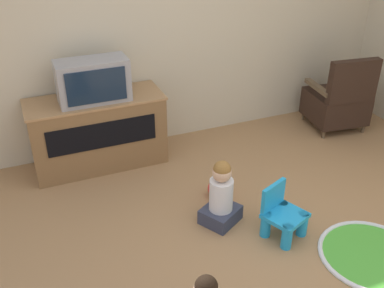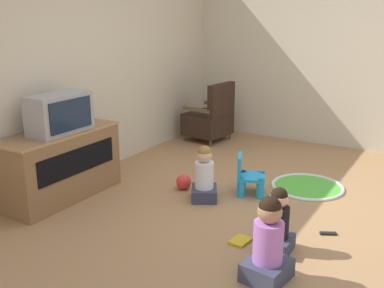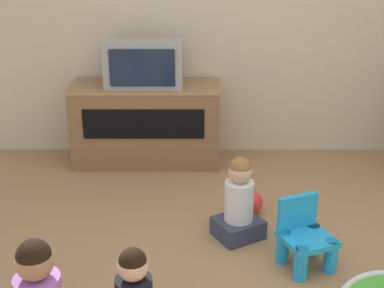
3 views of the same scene
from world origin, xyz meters
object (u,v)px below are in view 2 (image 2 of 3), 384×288
at_px(toy_ball, 184,182).
at_px(book, 240,241).
at_px(child_watching_center, 268,244).
at_px(child_watching_left, 204,176).
at_px(tv_cabinet, 61,164).
at_px(yellow_kid_chair, 249,179).
at_px(television, 60,113).
at_px(child_watching_right, 278,224).
at_px(remote_control, 328,233).
at_px(black_armchair, 210,119).

distance_m(toy_ball, book, 1.35).
xyz_separation_m(child_watching_center, book, (0.42, 0.42, -0.28)).
bearing_deg(book, child_watching_left, -125.32).
xyz_separation_m(tv_cabinet, yellow_kid_chair, (1.15, -1.71, -0.21)).
distance_m(tv_cabinet, television, 0.57).
bearing_deg(yellow_kid_chair, child_watching_right, -167.20).
relative_size(child_watching_left, toy_ball, 3.47).
distance_m(yellow_kid_chair, child_watching_center, 1.69).
bearing_deg(television, yellow_kid_chair, -55.14).
xyz_separation_m(tv_cabinet, remote_control, (0.64, -2.74, -0.38)).
bearing_deg(child_watching_right, tv_cabinet, 89.94).
bearing_deg(black_armchair, book, 40.98).
xyz_separation_m(child_watching_right, book, (-0.04, 0.32, -0.24)).
height_order(child_watching_left, remote_control, child_watching_left).
distance_m(television, child_watching_right, 2.49).
xyz_separation_m(child_watching_left, child_watching_center, (-1.08, -1.17, 0.03)).
relative_size(tv_cabinet, toy_ball, 7.73).
xyz_separation_m(tv_cabinet, book, (0.09, -2.11, -0.37)).
relative_size(black_armchair, child_watching_right, 1.62).
height_order(television, child_watching_left, television).
bearing_deg(black_armchair, television, 2.58).
bearing_deg(child_watching_center, toy_ball, 58.87).
relative_size(television, child_watching_right, 1.19).
bearing_deg(child_watching_left, book, -161.19).
relative_size(television, toy_ball, 3.87).
height_order(book, remote_control, book).
xyz_separation_m(child_watching_left, child_watching_right, (-0.62, -1.07, -0.02)).
height_order(tv_cabinet, child_watching_left, tv_cabinet).
height_order(black_armchair, child_watching_right, black_armchair).
relative_size(yellow_kid_chair, child_watching_center, 0.66).
xyz_separation_m(tv_cabinet, child_watching_left, (0.75, -1.36, -0.12)).
bearing_deg(tv_cabinet, remote_control, -76.85).
bearing_deg(child_watching_center, tv_cabinet, 90.14).
distance_m(black_armchair, child_watching_left, 2.34).
bearing_deg(child_watching_right, book, 93.57).
bearing_deg(tv_cabinet, toy_ball, -49.02).
bearing_deg(television, tv_cabinet, 90.00).
relative_size(tv_cabinet, child_watching_right, 2.36).
bearing_deg(child_watching_left, yellow_kid_chair, -70.68).
xyz_separation_m(child_watching_left, toy_ball, (0.13, 0.35, -0.18)).
height_order(black_armchair, yellow_kid_chair, black_armchair).
bearing_deg(toy_ball, black_armchair, 20.82).
distance_m(television, black_armchair, 2.90).
distance_m(toy_ball, remote_control, 1.75).
distance_m(tv_cabinet, yellow_kid_chair, 2.07).
height_order(black_armchair, child_watching_left, black_armchair).
height_order(child_watching_left, book, child_watching_left).
bearing_deg(black_armchair, yellow_kid_chair, 47.67).
bearing_deg(child_watching_right, black_armchair, 35.55).
xyz_separation_m(television, yellow_kid_chair, (1.15, -1.65, -0.78)).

